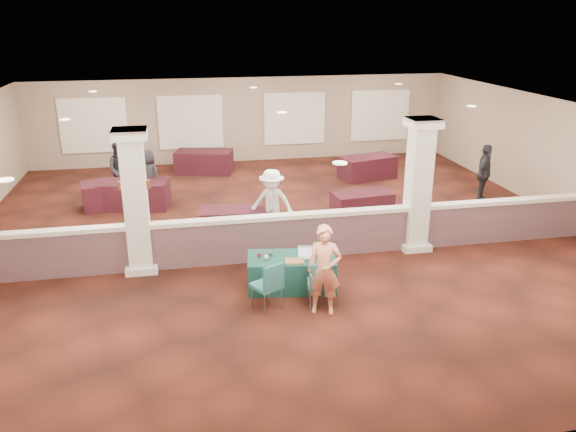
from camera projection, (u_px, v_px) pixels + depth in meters
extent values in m
plane|color=#4A1C12|center=(282.00, 234.00, 14.67)|extent=(16.00, 16.00, 0.00)
cube|color=gray|center=(243.00, 120.00, 21.51)|extent=(16.00, 0.04, 3.20)
cube|color=gray|center=(406.00, 352.00, 6.75)|extent=(16.00, 0.04, 3.20)
cube|color=gray|center=(564.00, 160.00, 15.60)|extent=(0.04, 16.00, 3.20)
cube|color=white|center=(282.00, 112.00, 13.59)|extent=(16.00, 16.00, 0.02)
cube|color=#583C44|center=(294.00, 238.00, 13.12)|extent=(15.60, 0.20, 1.00)
cube|color=silver|center=(294.00, 216.00, 12.93)|extent=(15.60, 0.28, 0.10)
cube|color=white|center=(136.00, 202.00, 12.10)|extent=(0.50, 0.50, 3.20)
cube|color=white|center=(142.00, 266.00, 12.62)|extent=(0.70, 0.70, 0.16)
cube|color=white|center=(129.00, 134.00, 11.59)|extent=(0.72, 0.72, 0.20)
cube|color=white|center=(418.00, 186.00, 13.30)|extent=(0.50, 0.50, 3.20)
cube|color=white|center=(413.00, 245.00, 13.81)|extent=(0.70, 0.70, 0.16)
cube|color=white|center=(423.00, 123.00, 12.79)|extent=(0.72, 0.72, 0.20)
cylinder|color=brown|center=(121.00, 185.00, 11.91)|extent=(0.12, 0.12, 0.18)
cylinder|color=white|center=(121.00, 185.00, 11.91)|extent=(0.09, 0.09, 0.10)
cylinder|color=brown|center=(148.00, 184.00, 12.02)|extent=(0.12, 0.12, 0.18)
cylinder|color=white|center=(148.00, 184.00, 12.02)|extent=(0.09, 0.09, 0.10)
cube|color=#0F392B|center=(292.00, 272.00, 11.72)|extent=(1.93, 1.17, 0.70)
cube|color=#205E5C|center=(321.00, 284.00, 10.90)|extent=(0.58, 0.58, 0.07)
cube|color=#205E5C|center=(322.00, 276.00, 10.60)|extent=(0.48, 0.14, 0.48)
cylinder|color=gray|center=(310.00, 301.00, 10.80)|extent=(0.03, 0.03, 0.46)
cylinder|color=gray|center=(332.00, 301.00, 10.80)|extent=(0.03, 0.03, 0.46)
cylinder|color=gray|center=(309.00, 291.00, 11.19)|extent=(0.03, 0.03, 0.46)
cylinder|color=gray|center=(330.00, 291.00, 11.19)|extent=(0.03, 0.03, 0.46)
cube|color=#205E5C|center=(267.00, 286.00, 10.84)|extent=(0.67, 0.67, 0.06)
cube|color=#205E5C|center=(274.00, 277.00, 10.58)|extent=(0.45, 0.27, 0.48)
cylinder|color=gray|center=(265.00, 305.00, 10.65)|extent=(0.04, 0.04, 0.45)
cylinder|color=gray|center=(282.00, 298.00, 10.90)|extent=(0.04, 0.04, 0.45)
cylinder|color=gray|center=(252.00, 297.00, 10.95)|extent=(0.04, 0.04, 0.45)
cylinder|color=gray|center=(269.00, 291.00, 11.20)|extent=(0.04, 0.04, 0.45)
imported|color=#D5785C|center=(324.00, 270.00, 10.57)|extent=(0.74, 0.60, 1.77)
cube|color=black|center=(134.00, 195.00, 16.59)|extent=(2.12, 1.32, 0.80)
cube|color=black|center=(233.00, 221.00, 14.60)|extent=(1.75, 0.97, 0.69)
cube|color=black|center=(362.00, 204.00, 15.95)|extent=(1.75, 1.02, 0.68)
cube|color=black|center=(116.00, 194.00, 16.68)|extent=(2.05, 1.29, 0.77)
cube|color=black|center=(204.00, 162.00, 20.23)|extent=(2.18, 1.45, 0.81)
cube|color=black|center=(367.00, 167.00, 19.58)|extent=(2.09, 1.41, 0.77)
imported|color=black|center=(122.00, 170.00, 17.27)|extent=(0.90, 0.56, 1.80)
imported|color=silver|center=(272.00, 203.00, 14.32)|extent=(1.24, 0.98, 1.76)
imported|color=black|center=(484.00, 173.00, 16.95)|extent=(1.09, 1.10, 1.78)
imported|color=black|center=(148.00, 176.00, 16.99)|extent=(0.91, 0.80, 1.63)
cube|color=#B7B7BC|center=(306.00, 257.00, 11.56)|extent=(0.34, 0.26, 0.02)
cube|color=#B7B7BC|center=(305.00, 250.00, 11.63)|extent=(0.31, 0.06, 0.21)
cube|color=silver|center=(305.00, 251.00, 11.63)|extent=(0.28, 0.05, 0.18)
cube|color=orange|center=(295.00, 261.00, 11.37)|extent=(0.42, 0.34, 0.03)
sphere|color=#EEE2C4|center=(266.00, 257.00, 11.47)|extent=(0.10, 0.10, 0.10)
sphere|color=maroon|center=(259.00, 255.00, 11.60)|extent=(0.10, 0.10, 0.10)
sphere|color=#444448|center=(271.00, 253.00, 11.67)|extent=(0.10, 0.10, 0.10)
cube|color=#AF1512|center=(323.00, 262.00, 11.37)|extent=(0.12, 0.05, 0.01)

